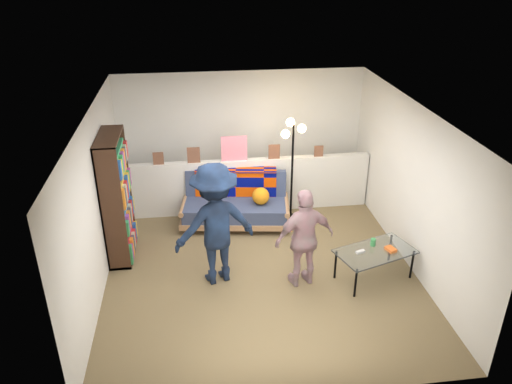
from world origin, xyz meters
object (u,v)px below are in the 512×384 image
Objects in this scene: bookshelf at (117,201)px; person_right at (305,238)px; futon_sofa at (236,204)px; coffee_table at (375,253)px; floor_lamp at (292,150)px; person_left at (215,224)px.

person_right is at bearing -23.04° from bookshelf.
futon_sofa is 1.32× the size of person_right.
futon_sofa reaches higher than coffee_table.
futon_sofa is 2.04m from person_right.
person_right is at bearing -95.51° from floor_lamp.
futon_sofa is at bearing 21.43° from bookshelf.
bookshelf reaches higher than coffee_table.
bookshelf is 1.67m from person_left.
coffee_table is 0.84× the size of person_right.
person_right is (1.21, -0.26, -0.16)m from person_left.
futon_sofa is 1.07× the size of floor_lamp.
person_left is at bearing 172.72° from coffee_table.
person_left reaches higher than coffee_table.
person_right is at bearing 178.62° from coffee_table.
bookshelf is (-1.87, -0.73, 0.54)m from futon_sofa.
coffee_table is 2.32m from person_left.
bookshelf is at bearing -35.51° from person_right.
floor_lamp is at bearing 113.73° from coffee_table.
person_left is (-1.40, -1.66, -0.39)m from floor_lamp.
person_left is 1.25m from person_right.
floor_lamp is (0.96, 0.06, 0.92)m from futon_sofa.
person_left reaches higher than person_right.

